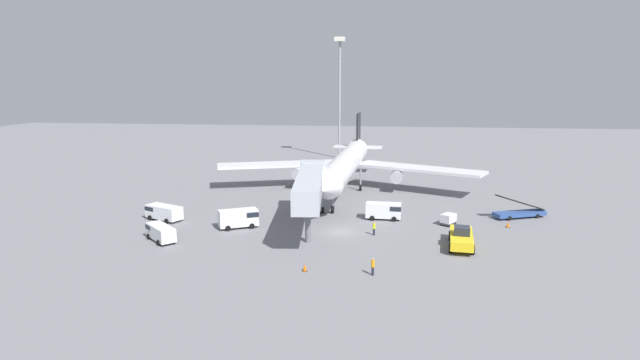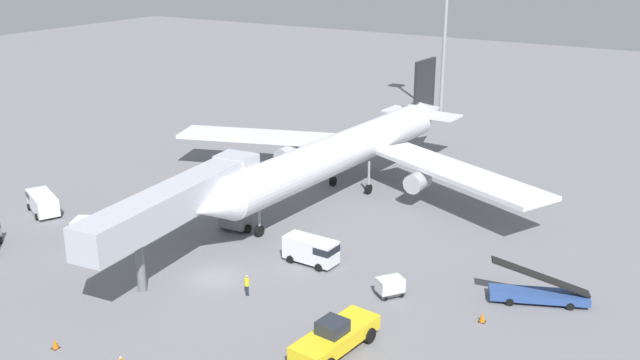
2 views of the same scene
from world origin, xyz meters
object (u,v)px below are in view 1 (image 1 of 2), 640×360
Objects in this scene: baggage_cart_mid_center at (448,219)px; safety_cone_charlie at (220,212)px; airplane_at_gate at (347,163)px; belt_loader_truck at (520,212)px; pushback_tug at (461,237)px; service_van_far_center at (385,210)px; safety_cone_alpha at (305,267)px; safety_cone_bravo at (508,224)px; jet_bridge at (310,185)px; ground_crew_worker_foreground at (374,228)px; ground_crew_worker_midground at (373,266)px; service_van_outer_right at (239,217)px; apron_light_mast at (340,76)px; service_van_rear_left at (160,232)px; service_van_outer_left at (163,212)px.

baggage_cart_mid_center is 3.95× the size of safety_cone_charlie.
airplane_at_gate is 6.11× the size of belt_loader_truck.
pushback_tug is at bearing -124.63° from belt_loader_truck.
safety_cone_charlie is (-23.00, -0.29, -0.98)m from service_van_far_center.
safety_cone_bravo is (23.54, 18.59, 0.01)m from safety_cone_alpha.
service_van_far_center is (9.42, 5.08, -4.28)m from jet_bridge.
pushback_tug reaches higher than ground_crew_worker_foreground.
pushback_tug reaches higher than baggage_cart_mid_center.
belt_loader_truck reaches higher than ground_crew_worker_midground.
service_van_outer_right is at bearing -53.01° from safety_cone_charlie.
pushback_tug is 4.17× the size of ground_crew_worker_midground.
airplane_at_gate reaches higher than safety_cone_charlie.
ground_crew_worker_foreground is at bearing -148.76° from baggage_cart_mid_center.
apron_light_mast reaches higher than service_van_far_center.
apron_light_mast reaches higher than safety_cone_alpha.
service_van_outer_right reaches higher than service_van_far_center.
pushback_tug is 13.94m from service_van_far_center.
safety_cone_charlie is at bearing 75.82° from service_van_rear_left.
safety_cone_charlie is (-15.23, 20.22, -0.06)m from safety_cone_alpha.
pushback_tug is at bearing -128.30° from safety_cone_bravo.
service_van_far_center is 7.68m from ground_crew_worker_foreground.
service_van_rear_left is at bearing -153.82° from service_van_far_center.
airplane_at_gate is 26.59× the size of ground_crew_worker_foreground.
baggage_cart_mid_center is at bearing -12.24° from service_van_far_center.
pushback_tug is 38.95m from service_van_outer_left.
service_van_outer_left is (-23.19, -21.86, -3.65)m from airplane_at_gate.
apron_light_mast is (-9.89, 62.84, 18.49)m from ground_crew_worker_foreground.
service_van_outer_right is at bearing -11.45° from service_van_outer_left.
service_van_outer_right is (-27.10, 4.58, 0.19)m from pushback_tug.
service_van_outer_right is at bearing 126.98° from safety_cone_alpha.
safety_cone_alpha is 1.20× the size of safety_cone_charlie.
safety_cone_charlie is at bearing 126.98° from safety_cone_alpha.
ground_crew_worker_foreground is 22.94m from safety_cone_charlie.
service_van_rear_left is 0.90× the size of service_van_outer_right.
airplane_at_gate is 25.94× the size of ground_crew_worker_midground.
ground_crew_worker_foreground is (-1.25, -7.56, -0.36)m from service_van_far_center.
ground_crew_worker_foreground is at bearing -18.49° from safety_cone_charlie.
airplane_at_gate is at bearing 101.67° from ground_crew_worker_foreground.
jet_bridge is 4.11× the size of service_van_outer_right.
ground_crew_worker_foreground is at bearing 12.01° from service_van_rear_left.
belt_loader_truck reaches higher than baggage_cart_mid_center.
airplane_at_gate is at bearing 88.08° from safety_cone_alpha.
safety_cone_bravo is at bearing -64.80° from apron_light_mast.
ground_crew_worker_midground is at bearing -116.07° from baggage_cart_mid_center.
safety_cone_alpha reaches higher than safety_cone_charlie.
safety_cone_alpha is (21.90, -16.44, -0.79)m from service_van_outer_left.
jet_bridge is at bearing 24.95° from service_van_rear_left.
airplane_at_gate is 36.63m from service_van_rear_left.
apron_light_mast is (-1.72, 60.35, 13.84)m from jet_bridge.
baggage_cart_mid_center is at bearing 3.43° from service_van_outer_left.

